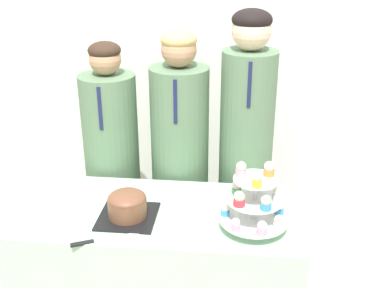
{
  "coord_description": "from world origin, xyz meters",
  "views": [
    {
      "loc": [
        0.34,
        -1.55,
        1.89
      ],
      "look_at": [
        0.15,
        0.32,
        1.08
      ],
      "focal_mm": 45.0,
      "sensor_mm": 36.0,
      "label": 1
    }
  ],
  "objects": [
    {
      "name": "table",
      "position": [
        0.0,
        0.29,
        0.38
      ],
      "size": [
        1.28,
        0.58,
        0.76
      ],
      "color": "#A8DBB2",
      "rests_on": "ground_plane"
    },
    {
      "name": "round_cake",
      "position": [
        -0.12,
        0.22,
        0.82
      ],
      "size": [
        0.25,
        0.25,
        0.13
      ],
      "color": "black",
      "rests_on": "table"
    },
    {
      "name": "student_2",
      "position": [
        0.39,
        0.77,
        0.77
      ],
      "size": [
        0.28,
        0.28,
        1.59
      ],
      "color": "#567556",
      "rests_on": "ground_plane"
    },
    {
      "name": "wall_back",
      "position": [
        0.0,
        1.35,
        1.35
      ],
      "size": [
        9.0,
        0.06,
        2.7
      ],
      "color": "silver",
      "rests_on": "ground_plane"
    },
    {
      "name": "student_1",
      "position": [
        0.04,
        0.77,
        0.7
      ],
      "size": [
        0.3,
        0.31,
        1.48
      ],
      "color": "#567556",
      "rests_on": "ground_plane"
    },
    {
      "name": "cupcake_stand",
      "position": [
        0.43,
        0.19,
        0.89
      ],
      "size": [
        0.29,
        0.29,
        0.3
      ],
      "color": "silver",
      "rests_on": "table"
    },
    {
      "name": "cake_knife",
      "position": [
        -0.21,
        0.03,
        0.76
      ],
      "size": [
        0.29,
        0.14,
        0.01
      ],
      "rotation": [
        0.0,
        0.0,
        0.42
      ],
      "color": "silver",
      "rests_on": "table"
    },
    {
      "name": "student_0",
      "position": [
        -0.33,
        0.77,
        0.67
      ],
      "size": [
        0.3,
        0.3,
        1.42
      ],
      "color": "#567556",
      "rests_on": "ground_plane"
    }
  ]
}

